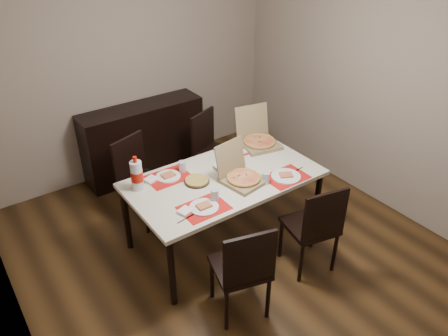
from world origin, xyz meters
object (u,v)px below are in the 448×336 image
(dining_table, at_px, (224,183))
(chair_far_left, at_px, (139,176))
(chair_near_right, at_px, (315,225))
(dip_bowl, at_px, (220,167))
(chair_far_right, at_px, (211,147))
(sideboard, at_px, (144,140))
(pizza_box_center, at_px, (241,176))
(chair_near_left, at_px, (243,268))
(soda_bottle, at_px, (137,175))

(dining_table, height_order, chair_far_left, chair_far_left)
(chair_near_right, relative_size, dip_bowl, 7.14)
(chair_far_left, distance_m, chair_far_right, 0.97)
(dining_table, bearing_deg, chair_far_left, 120.72)
(sideboard, xyz_separation_m, pizza_box_center, (0.13, -1.81, 0.36))
(dining_table, bearing_deg, chair_near_left, -116.24)
(dining_table, distance_m, chair_near_right, 0.93)
(chair_near_left, bearing_deg, chair_far_right, 63.38)
(chair_near_left, distance_m, chair_far_right, 2.00)
(dining_table, xyz_separation_m, soda_bottle, (-0.74, 0.29, 0.21))
(chair_far_left, relative_size, dip_bowl, 7.14)
(chair_far_right, bearing_deg, pizza_box_center, -109.52)
(chair_near_right, height_order, soda_bottle, soda_bottle)
(pizza_box_center, relative_size, soda_bottle, 1.33)
(pizza_box_center, height_order, soda_bottle, pizza_box_center)
(soda_bottle, bearing_deg, dip_bowl, -9.72)
(dining_table, height_order, soda_bottle, soda_bottle)
(pizza_box_center, bearing_deg, sideboard, 94.21)
(dining_table, xyz_separation_m, chair_near_right, (0.42, -0.81, -0.17))
(dining_table, xyz_separation_m, chair_near_left, (-0.43, -0.86, -0.17))
(chair_near_left, relative_size, chair_far_left, 1.00)
(dip_bowl, bearing_deg, chair_near_left, -115.75)
(chair_far_right, xyz_separation_m, dip_bowl, (-0.40, -0.77, 0.25))
(pizza_box_center, height_order, dip_bowl, pizza_box_center)
(sideboard, bearing_deg, dining_table, -88.55)
(dining_table, distance_m, chair_near_left, 0.98)
(chair_near_right, distance_m, dip_bowl, 1.06)
(dip_bowl, bearing_deg, soda_bottle, 170.28)
(chair_near_right, height_order, pizza_box_center, pizza_box_center)
(chair_far_left, xyz_separation_m, soda_bottle, (-0.24, -0.55, 0.38))
(sideboard, bearing_deg, pizza_box_center, -85.79)
(sideboard, height_order, chair_near_right, chair_near_right)
(dip_bowl, bearing_deg, sideboard, 94.08)
(dip_bowl, relative_size, soda_bottle, 0.39)
(soda_bottle, bearing_deg, pizza_box_center, -27.68)
(chair_near_left, height_order, chair_near_right, same)
(chair_near_left, relative_size, soda_bottle, 2.82)
(sideboard, xyz_separation_m, soda_bottle, (-0.70, -1.37, 0.44))
(sideboard, distance_m, dining_table, 1.68)
(chair_near_left, bearing_deg, pizza_box_center, 54.32)
(chair_near_left, xyz_separation_m, chair_near_right, (0.84, 0.05, 0.00))
(soda_bottle, bearing_deg, dining_table, -21.50)
(chair_near_right, bearing_deg, chair_far_right, 88.28)
(chair_far_left, bearing_deg, chair_far_right, 4.64)
(chair_near_right, xyz_separation_m, dip_bowl, (-0.35, 0.96, 0.25))
(chair_far_left, distance_m, soda_bottle, 0.71)
(chair_far_right, bearing_deg, dining_table, -116.97)
(chair_far_left, height_order, chair_far_right, same)
(dip_bowl, bearing_deg, chair_far_right, 62.25)
(chair_near_right, bearing_deg, chair_near_left, -176.29)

